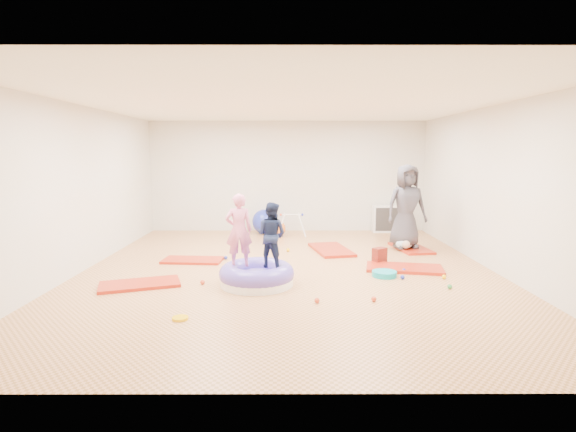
{
  "coord_description": "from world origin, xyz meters",
  "views": [
    {
      "loc": [
        -0.02,
        -7.51,
        2.0
      ],
      "look_at": [
        0.0,
        0.3,
        0.9
      ],
      "focal_mm": 28.0,
      "sensor_mm": 36.0,
      "label": 1
    }
  ],
  "objects": [
    {
      "name": "gym_mat_rear_right",
      "position": [
        2.58,
        1.69,
        0.02
      ],
      "size": [
        0.73,
        1.22,
        0.05
      ],
      "primitive_type": "cube",
      "rotation": [
        0.0,
        0.0,
        1.71
      ],
      "color": "#A52A12",
      "rests_on": "ground"
    },
    {
      "name": "cube_shelf",
      "position": [
        2.51,
        3.79,
        0.34
      ],
      "size": [
        0.68,
        0.34,
        0.68
      ],
      "color": "silver",
      "rests_on": "ground"
    },
    {
      "name": "backpack",
      "position": [
        1.67,
        0.47,
        0.15
      ],
      "size": [
        0.29,
        0.27,
        0.29
      ],
      "primitive_type": "cube",
      "rotation": [
        0.0,
        0.0,
        0.63
      ],
      "color": "#A61B08",
      "rests_on": "ground"
    },
    {
      "name": "child_navy",
      "position": [
        -0.25,
        -0.86,
        0.83
      ],
      "size": [
        0.6,
        0.56,
        0.99
      ],
      "primitive_type": "imported",
      "rotation": [
        0.0,
        0.0,
        2.65
      ],
      "color": "#162041",
      "rests_on": "inflatable_cushion"
    },
    {
      "name": "infant",
      "position": [
        2.39,
        1.49,
        0.15
      ],
      "size": [
        0.34,
        0.34,
        0.2
      ],
      "color": "#ACC3D1",
      "rests_on": "gym_mat_rear_right"
    },
    {
      "name": "gym_mat_center_back",
      "position": [
        0.89,
        1.53,
        0.03
      ],
      "size": [
        0.9,
        1.42,
        0.05
      ],
      "primitive_type": "cube",
      "rotation": [
        0.0,
        0.0,
        1.77
      ],
      "color": "#A52A12",
      "rests_on": "ground"
    },
    {
      "name": "gym_mat_mid_left",
      "position": [
        -1.77,
        0.64,
        0.02
      ],
      "size": [
        1.12,
        0.62,
        0.05
      ],
      "primitive_type": "cube",
      "rotation": [
        0.0,
        0.0,
        -0.08
      ],
      "color": "#A52A12",
      "rests_on": "ground"
    },
    {
      "name": "infant_play_gym",
      "position": [
        0.09,
        3.22,
        0.36
      ],
      "size": [
        0.7,
        0.67,
        0.54
      ],
      "rotation": [
        0.0,
        0.0,
        0.08
      ],
      "color": "silver",
      "rests_on": "ground"
    },
    {
      "name": "balance_disc",
      "position": [
        1.57,
        -0.4,
        0.04
      ],
      "size": [
        0.4,
        0.4,
        0.09
      ],
      "primitive_type": "cylinder",
      "color": "#0E9DAC",
      "rests_on": "ground"
    },
    {
      "name": "gym_mat_front_left",
      "position": [
        -2.25,
        -0.91,
        0.02
      ],
      "size": [
        1.3,
        0.93,
        0.05
      ],
      "primitive_type": "cube",
      "rotation": [
        0.0,
        0.0,
        0.33
      ],
      "color": "#A52A12",
      "rests_on": "ground"
    },
    {
      "name": "ball_pit_balls",
      "position": [
        0.73,
        -0.54,
        0.04
      ],
      "size": [
        3.88,
        3.25,
        0.07
      ],
      "color": "#202DA7",
      "rests_on": "ground"
    },
    {
      "name": "yellow_toy",
      "position": [
        -1.31,
        -2.3,
        0.01
      ],
      "size": [
        0.2,
        0.2,
        0.03
      ],
      "primitive_type": "cylinder",
      "color": "#FFC600",
      "rests_on": "ground"
    },
    {
      "name": "gym_mat_right",
      "position": [
        2.01,
        0.03,
        0.03
      ],
      "size": [
        1.38,
        0.87,
        0.05
      ],
      "primitive_type": "cube",
      "rotation": [
        0.0,
        0.0,
        -0.19
      ],
      "color": "#A52A12",
      "rests_on": "ground"
    },
    {
      "name": "exercise_ball_orange",
      "position": [
        -0.25,
        3.09,
        0.2
      ],
      "size": [
        0.4,
        0.4,
        0.4
      ],
      "primitive_type": "sphere",
      "color": "orange",
      "rests_on": "ground"
    },
    {
      "name": "child_pink",
      "position": [
        -0.75,
        -0.82,
        0.89
      ],
      "size": [
        0.44,
        0.33,
        1.12
      ],
      "primitive_type": "imported",
      "rotation": [
        0.0,
        0.0,
        3.3
      ],
      "color": "pink",
      "rests_on": "inflatable_cushion"
    },
    {
      "name": "room",
      "position": [
        0.0,
        0.0,
        1.4
      ],
      "size": [
        7.01,
        8.01,
        2.81
      ],
      "color": "tan",
      "rests_on": "ground"
    },
    {
      "name": "inflatable_cushion",
      "position": [
        -0.48,
        -0.86,
        0.14
      ],
      "size": [
        1.15,
        1.15,
        0.36
      ],
      "rotation": [
        0.0,
        0.0,
        -0.32
      ],
      "color": "white",
      "rests_on": "ground"
    },
    {
      "name": "exercise_ball_blue",
      "position": [
        -0.58,
        3.54,
        0.31
      ],
      "size": [
        0.61,
        0.61,
        0.61
      ],
      "primitive_type": "sphere",
      "color": "#202DA7",
      "rests_on": "ground"
    },
    {
      "name": "adult_caregiver",
      "position": [
        2.45,
        1.68,
        0.91
      ],
      "size": [
        0.93,
        0.69,
        1.72
      ],
      "primitive_type": "imported",
      "rotation": [
        0.0,
        0.0,
        0.18
      ],
      "color": "#3D3B44",
      "rests_on": "gym_mat_rear_right"
    }
  ]
}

